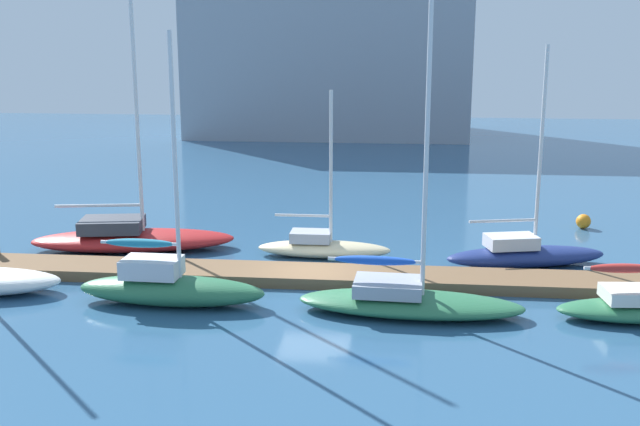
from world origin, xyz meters
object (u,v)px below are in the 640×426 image
Objects in this scene: sailboat_4 at (407,298)px; sailboat_3 at (323,246)px; sailboat_5 at (524,253)px; harbor_building_distant at (330,49)px; sailboat_1 at (131,236)px; sailboat_2 at (168,285)px; mooring_buoy_orange at (583,221)px.

sailboat_3 is at bearing 121.06° from sailboat_4.
sailboat_5 is 43.42m from harbor_building_distant.
sailboat_3 is 6.79m from sailboat_4.
sailboat_4 is 7.08m from sailboat_5.
sailboat_4 is 47.91m from harbor_building_distant.
sailboat_1 reaches higher than sailboat_2.
sailboat_4 is 14.61× the size of mooring_buoy_orange.
sailboat_1 reaches higher than mooring_buoy_orange.
sailboat_3 is at bearing -153.02° from mooring_buoy_orange.
sailboat_1 reaches higher than sailboat_5.
sailboat_1 reaches higher than sailboat_4.
mooring_buoy_orange is (8.03, 11.71, -0.16)m from sailboat_4.
harbor_building_distant is (-6.63, 46.91, 7.13)m from sailboat_4.
harbor_building_distant reaches higher than sailboat_3.
sailboat_4 is (11.03, -6.17, -0.08)m from sailboat_1.
harbor_building_distant is (0.95, 46.83, 6.98)m from sailboat_2.
sailboat_1 is 7.81m from sailboat_3.
sailboat_2 reaches higher than sailboat_3.
sailboat_4 reaches higher than sailboat_3.
sailboat_5 is at bearing -120.26° from mooring_buoy_orange.
mooring_buoy_orange is at bearing 27.23° from sailboat_3.
sailboat_3 is at bearing -85.25° from harbor_building_distant.
sailboat_1 is at bearing 164.15° from sailboat_5.
sailboat_1 is 41.57m from harbor_building_distant.
harbor_building_distant reaches higher than sailboat_1.
sailboat_4 is at bearing -81.96° from harbor_building_distant.
sailboat_1 is 15.47m from sailboat_5.
sailboat_5 reaches higher than sailboat_3.
sailboat_5 is (4.43, 5.53, 0.02)m from sailboat_4.
sailboat_4 reaches higher than sailboat_2.
harbor_building_distant is at bearing 112.61° from mooring_buoy_orange.
sailboat_3 reaches higher than mooring_buoy_orange.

